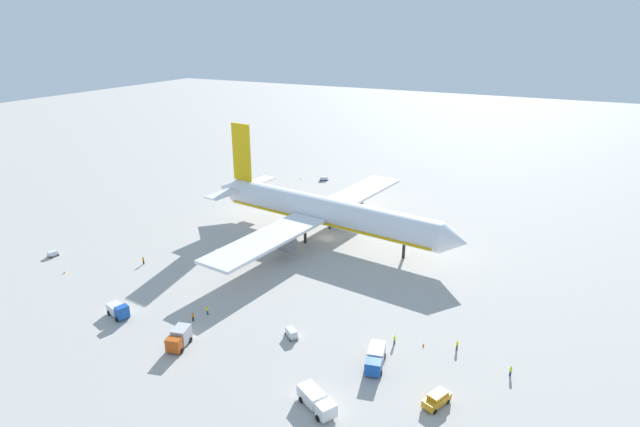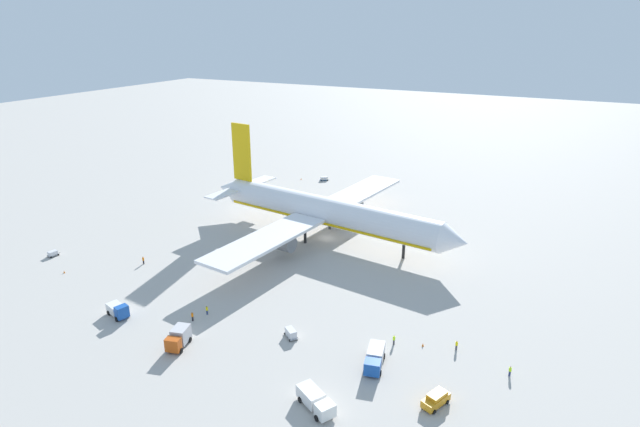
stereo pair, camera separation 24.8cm
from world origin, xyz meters
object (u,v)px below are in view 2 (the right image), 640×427
object	(u,v)px
service_truck_2	(315,400)
ground_worker_2	(394,340)
traffic_cone_0	(301,179)
service_truck_3	(118,310)
baggage_cart_1	(53,253)
service_truck_1	(179,337)
ground_worker_3	(510,371)
ground_worker_4	(192,316)
traffic_cone_1	(64,272)
service_van	(436,399)
traffic_cone_2	(423,345)
ground_worker_5	(457,345)
baggage_cart_0	(291,333)
ground_worker_1	(143,260)
ground_worker_0	(207,310)
airliner	(323,211)
service_truck_0	(375,358)
baggage_cart_2	(324,178)

from	to	relation	value
service_truck_2	ground_worker_2	distance (m)	19.91
ground_worker_2	traffic_cone_0	xyz separation A→B (m)	(-60.51, 77.62, -0.61)
service_truck_3	baggage_cart_1	bearing A→B (deg)	160.52
service_truck_1	ground_worker_3	bearing A→B (deg)	18.54
service_truck_2	ground_worker_3	xyz separation A→B (m)	(23.06, 19.49, -0.44)
ground_worker_4	traffic_cone_1	xyz separation A→B (m)	(-37.06, 2.35, -0.64)
service_truck_3	traffic_cone_0	bearing A→B (deg)	97.90
service_van	traffic_cone_2	bearing A→B (deg)	113.44
service_truck_2	traffic_cone_2	size ratio (longest dim) A/B	12.82
service_truck_1	traffic_cone_1	world-z (taller)	service_truck_1
ground_worker_5	ground_worker_3	bearing A→B (deg)	-18.91
baggage_cart_0	ground_worker_1	distance (m)	44.57
ground_worker_0	ground_worker_2	distance (m)	34.35
ground_worker_2	service_truck_2	bearing A→B (deg)	-103.56
ground_worker_4	traffic_cone_0	distance (m)	90.91
ground_worker_0	ground_worker_1	xyz separation A→B (m)	(-26.10, 10.48, -0.01)
service_truck_3	baggage_cart_0	size ratio (longest dim) A/B	1.67
service_truck_1	traffic_cone_1	size ratio (longest dim) A/B	9.84
ground_worker_2	traffic_cone_0	bearing A→B (deg)	127.94
airliner	traffic_cone_1	xyz separation A→B (m)	(-40.71, -42.87, -6.63)
ground_worker_4	baggage_cart_1	bearing A→B (deg)	171.46
service_truck_0	ground_worker_5	size ratio (longest dim) A/B	4.11
service_truck_1	ground_worker_4	distance (m)	7.76
service_truck_3	ground_worker_4	size ratio (longest dim) A/B	3.00
traffic_cone_2	airliner	bearing A→B (deg)	136.20
ground_worker_3	traffic_cone_0	world-z (taller)	ground_worker_3
service_truck_0	traffic_cone_1	world-z (taller)	service_truck_0
airliner	baggage_cart_0	size ratio (longest dim) A/B	23.04
baggage_cart_1	ground_worker_5	bearing A→B (deg)	3.54
service_truck_3	ground_worker_0	size ratio (longest dim) A/B	3.00
service_truck_0	traffic_cone_1	bearing A→B (deg)	-179.67
service_truck_1	baggage_cart_2	size ratio (longest dim) A/B	1.79
traffic_cone_1	traffic_cone_2	bearing A→B (deg)	6.62
service_truck_0	service_truck_1	size ratio (longest dim) A/B	1.33
service_van	ground_worker_3	bearing A→B (deg)	53.83
ground_worker_0	traffic_cone_0	distance (m)	88.41
airliner	ground_worker_1	distance (m)	43.35
ground_worker_1	ground_worker_2	xyz separation A→B (m)	(59.81, -3.85, -0.02)
service_truck_0	ground_worker_0	xyz separation A→B (m)	(-32.91, 0.15, -0.54)
service_truck_0	ground_worker_4	size ratio (longest dim) A/B	4.03
traffic_cone_0	traffic_cone_1	xyz separation A→B (m)	(-11.20, -84.80, 0.00)
service_van	ground_worker_0	distance (m)	44.03
service_truck_3	ground_worker_2	bearing A→B (deg)	16.82
baggage_cart_2	ground_worker_1	size ratio (longest dim) A/B	1.70
baggage_cart_0	ground_worker_1	xyz separation A→B (m)	(-43.48, 9.83, 0.06)
service_van	baggage_cart_1	world-z (taller)	service_van
service_truck_0	ground_worker_0	distance (m)	32.91
ground_worker_3	traffic_cone_1	xyz separation A→B (m)	(-90.11, -7.32, -0.62)
service_truck_2	baggage_cart_1	distance (m)	78.63
service_truck_0	baggage_cart_0	size ratio (longest dim) A/B	2.24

